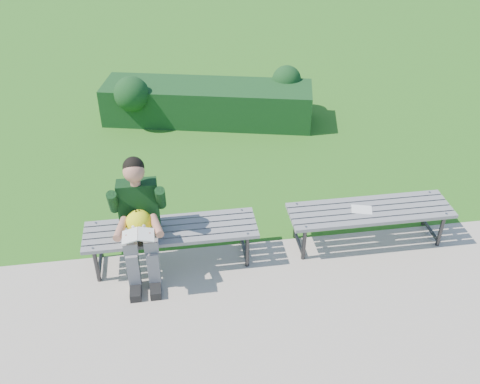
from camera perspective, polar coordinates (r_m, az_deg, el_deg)
ground at (r=6.08m, az=-2.58°, el=-5.92°), size 80.00×80.00×0.00m
walkway at (r=4.87m, az=-0.19°, el=-19.11°), size 30.00×3.50×0.02m
hedge at (r=8.61m, az=-3.68°, el=9.67°), size 3.37×1.55×0.84m
bench_left at (r=5.66m, az=-7.36°, el=-4.32°), size 1.80×0.50×0.46m
bench_right at (r=6.06m, az=13.68°, el=-2.19°), size 1.80×0.50×0.46m
seated_boy at (r=5.41m, az=-10.72°, el=-2.74°), size 0.56×0.76×1.31m
paper_sheet at (r=5.99m, az=12.86°, el=-1.84°), size 0.26×0.21×0.01m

